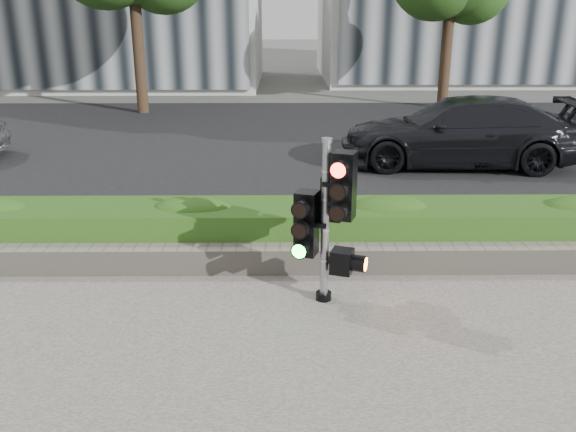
# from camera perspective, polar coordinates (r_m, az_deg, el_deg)

# --- Properties ---
(ground) EXTENTS (120.00, 120.00, 0.00)m
(ground) POSITION_cam_1_polar(r_m,az_deg,el_deg) (6.34, -0.79, -12.45)
(ground) COLOR #51514C
(ground) RESTS_ON ground
(road) EXTENTS (60.00, 13.00, 0.02)m
(road) POSITION_cam_1_polar(r_m,az_deg,el_deg) (15.75, -0.65, 6.98)
(road) COLOR black
(road) RESTS_ON ground
(curb) EXTENTS (60.00, 0.25, 0.12)m
(curb) POSITION_cam_1_polar(r_m,az_deg,el_deg) (9.15, -0.72, -1.75)
(curb) COLOR gray
(curb) RESTS_ON ground
(stone_wall) EXTENTS (12.00, 0.32, 0.34)m
(stone_wall) POSITION_cam_1_polar(r_m,az_deg,el_deg) (7.94, -0.74, -4.01)
(stone_wall) COLOR gray
(stone_wall) RESTS_ON sidewalk
(hedge) EXTENTS (12.00, 1.00, 0.68)m
(hedge) POSITION_cam_1_polar(r_m,az_deg,el_deg) (8.48, -0.73, -1.23)
(hedge) COLOR #4C892A
(hedge) RESTS_ON sidewalk
(traffic_signal) EXTENTS (0.72, 0.59, 1.93)m
(traffic_signal) POSITION_cam_1_polar(r_m,az_deg,el_deg) (6.88, 3.79, 0.26)
(traffic_signal) COLOR black
(traffic_signal) RESTS_ON sidewalk
(car_dark) EXTENTS (5.18, 2.42, 1.46)m
(car_dark) POSITION_cam_1_polar(r_m,az_deg,el_deg) (13.70, 15.69, 7.60)
(car_dark) COLOR black
(car_dark) RESTS_ON road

